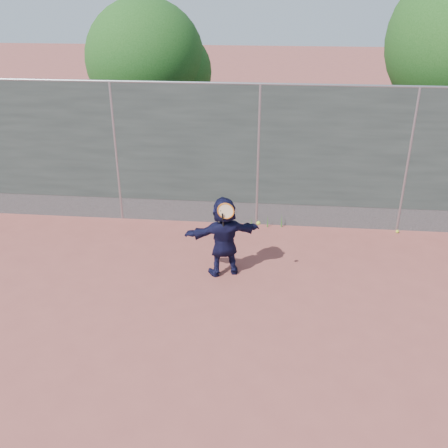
{
  "coord_description": "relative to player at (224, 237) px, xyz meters",
  "views": [
    {
      "loc": [
        0.28,
        -6.38,
        4.7
      ],
      "look_at": [
        -0.5,
        1.38,
        0.98
      ],
      "focal_mm": 40.0,
      "sensor_mm": 36.0,
      "label": 1
    }
  ],
  "objects": [
    {
      "name": "ground",
      "position": [
        0.5,
        -1.38,
        -0.73
      ],
      "size": [
        80.0,
        80.0,
        0.0
      ],
      "primitive_type": "plane",
      "color": "#9E4C42",
      "rests_on": "ground"
    },
    {
      "name": "weed_clump",
      "position": [
        0.79,
        2.0,
        -0.6
      ],
      "size": [
        0.68,
        0.07,
        0.3
      ],
      "color": "#387226",
      "rests_on": "ground"
    },
    {
      "name": "ball_ground",
      "position": [
        3.48,
        1.97,
        -0.7
      ],
      "size": [
        0.07,
        0.07,
        0.07
      ],
      "primitive_type": "sphere",
      "color": "#B8D02E",
      "rests_on": "ground"
    },
    {
      "name": "player",
      "position": [
        0.0,
        0.0,
        0.0
      ],
      "size": [
        1.43,
        0.86,
        1.47
      ],
      "primitive_type": "imported",
      "rotation": [
        0.0,
        0.0,
        3.48
      ],
      "color": "black",
      "rests_on": "ground"
    },
    {
      "name": "tree_left",
      "position": [
        -2.35,
        5.17,
        2.21
      ],
      "size": [
        3.15,
        3.0,
        4.53
      ],
      "color": "#382314",
      "rests_on": "ground"
    },
    {
      "name": "swing_action",
      "position": [
        0.1,
        -0.2,
        0.54
      ],
      "size": [
        0.73,
        0.13,
        0.51
      ],
      "color": "#C76212",
      "rests_on": "ground"
    },
    {
      "name": "fence",
      "position": [
        0.5,
        2.12,
        0.85
      ],
      "size": [
        20.0,
        0.06,
        3.03
      ],
      "color": "#38423D",
      "rests_on": "ground"
    }
  ]
}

